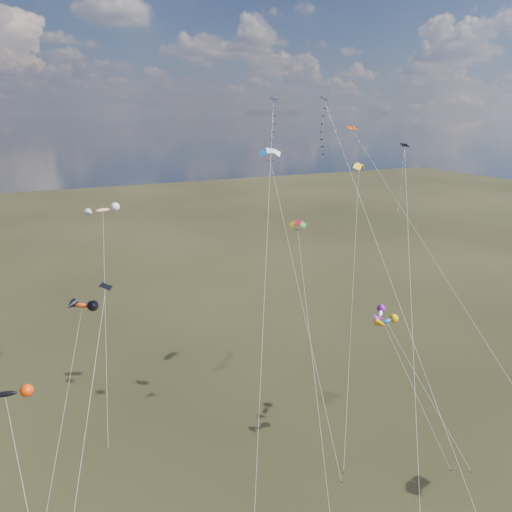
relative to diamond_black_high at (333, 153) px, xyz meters
name	(u,v)px	position (x,y,z in m)	size (l,w,h in m)	color
diamond_black_high	(333,153)	(0.00, 0.00, 0.00)	(2.46, 29.30, 34.04)	black
diamond_navy_tall	(272,152)	(-5.94, 1.05, 0.16)	(10.05, 16.30, 33.92)	#081A45
diamond_black_mid	(95,360)	(-23.21, -2.84, -14.83)	(7.41, 14.13, 19.07)	black
diamond_navy_right	(402,197)	(4.84, -4.53, -3.86)	(14.15, 21.41, 29.87)	#0D1853
diamond_orange_center	(424,243)	(5.05, -7.55, -7.53)	(12.23, 21.85, 31.39)	#E53A02
parafoil_yellow	(359,166)	(7.98, 6.16, -2.20)	(12.15, 15.86, 27.49)	yellow
parafoil_blue_white	(271,153)	(-3.42, 6.21, -0.33)	(2.46, 16.63, 29.41)	blue
parafoil_tricolor	(298,225)	(-1.20, 3.99, -7.77)	(6.85, 17.51, 21.88)	#CCBE0C
novelty_black_orange	(5,394)	(-29.91, -0.78, -17.22)	(3.69, 10.15, 12.30)	black
novelty_orange_black	(82,306)	(-23.47, 2.58, -12.35)	(6.84, 8.37, 17.24)	#D64114
novelty_white_purple	(381,314)	(4.40, -3.51, -15.99)	(3.46, 10.41, 13.49)	white
novelty_redwhite_stripe	(103,211)	(-19.07, 18.97, -7.44)	(5.38, 15.80, 22.22)	red
novelty_blue_yellow	(388,322)	(2.99, -6.17, -15.44)	(6.26, 8.10, 14.08)	blue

